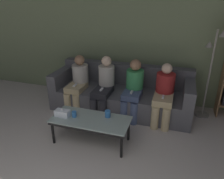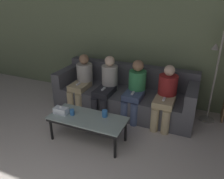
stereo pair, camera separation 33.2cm
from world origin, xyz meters
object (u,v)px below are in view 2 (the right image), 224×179
object	(u,v)px
cup_near_left	(72,112)
standing_lamp	(218,69)
couch	(125,94)
cup_near_right	(105,113)
seated_person_left_end	(82,80)
coffee_table	(88,120)
seated_person_mid_right	(135,88)
tissue_box	(61,111)
seated_person_mid_left	(107,84)
seated_person_right_end	(166,94)

from	to	relation	value
cup_near_left	standing_lamp	world-z (taller)	standing_lamp
couch	cup_near_right	world-z (taller)	couch
standing_lamp	seated_person_left_end	distance (m)	2.43
coffee_table	standing_lamp	world-z (taller)	standing_lamp
cup_near_left	standing_lamp	size ratio (longest dim) A/B	0.06
standing_lamp	seated_person_mid_right	size ratio (longest dim) A/B	1.51
coffee_table	tissue_box	size ratio (longest dim) A/B	5.31
coffee_table	seated_person_left_end	size ratio (longest dim) A/B	1.13
cup_near_left	seated_person_mid_left	size ratio (longest dim) A/B	0.08
seated_person_mid_right	seated_person_right_end	world-z (taller)	seated_person_mid_right
couch	seated_person_left_end	bearing A→B (deg)	-164.56
tissue_box	seated_person_mid_left	world-z (taller)	seated_person_mid_left
couch	coffee_table	bearing A→B (deg)	-97.17
seated_person_mid_right	cup_near_right	bearing A→B (deg)	-103.21
standing_lamp	seated_person_right_end	xyz separation A→B (m)	(-0.73, -0.40, -0.43)
tissue_box	seated_person_mid_right	size ratio (longest dim) A/B	0.21
cup_near_left	seated_person_mid_left	bearing A→B (deg)	82.01
cup_near_left	couch	bearing A→B (deg)	71.49
seated_person_right_end	coffee_table	bearing A→B (deg)	-134.69
seated_person_left_end	coffee_table	bearing A→B (deg)	-55.91
seated_person_mid_left	seated_person_right_end	xyz separation A→B (m)	(1.09, 0.01, -0.01)
couch	standing_lamp	bearing A→B (deg)	6.19
tissue_box	seated_person_right_end	size ratio (longest dim) A/B	0.21
cup_near_right	seated_person_mid_right	bearing A→B (deg)	76.79
cup_near_left	standing_lamp	xyz separation A→B (m)	(1.95, 1.39, 0.53)
tissue_box	seated_person_mid_left	size ratio (longest dim) A/B	0.21
seated_person_right_end	standing_lamp	bearing A→B (deg)	28.44
cup_near_left	cup_near_right	size ratio (longest dim) A/B	0.85
seated_person_mid_left	seated_person_mid_right	size ratio (longest dim) A/B	1.02
cup_near_right	tissue_box	distance (m)	0.68
tissue_box	standing_lamp	distance (m)	2.62
cup_near_right	seated_person_mid_left	distance (m)	0.90
cup_near_left	seated_person_right_end	distance (m)	1.58
coffee_table	seated_person_mid_left	xyz separation A→B (m)	(-0.12, 0.96, 0.20)
coffee_table	tissue_box	bearing A→B (deg)	-172.82
seated_person_mid_right	standing_lamp	bearing A→B (deg)	16.80
tissue_box	standing_lamp	world-z (taller)	standing_lamp
tissue_box	standing_lamp	size ratio (longest dim) A/B	0.14
couch	seated_person_mid_left	bearing A→B (deg)	-138.23
coffee_table	seated_person_mid_left	bearing A→B (deg)	97.10
cup_near_left	cup_near_right	distance (m)	0.50
seated_person_left_end	seated_person_mid_right	distance (m)	1.09
couch	seated_person_mid_left	distance (m)	0.45
seated_person_mid_right	couch	bearing A→B (deg)	141.40
cup_near_right	seated_person_left_end	size ratio (longest dim) A/B	0.10
cup_near_left	standing_lamp	distance (m)	2.46
tissue_box	seated_person_mid_right	world-z (taller)	seated_person_mid_right
couch	tissue_box	xyz separation A→B (m)	(-0.59, -1.26, 0.16)
standing_lamp	coffee_table	bearing A→B (deg)	-141.03
cup_near_left	coffee_table	bearing A→B (deg)	3.79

